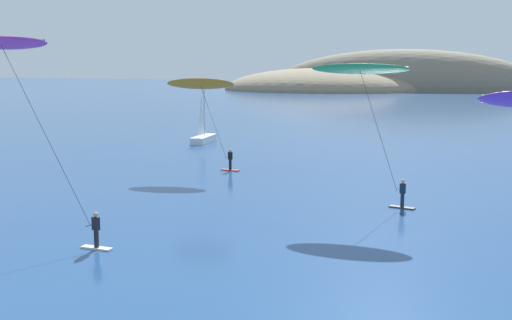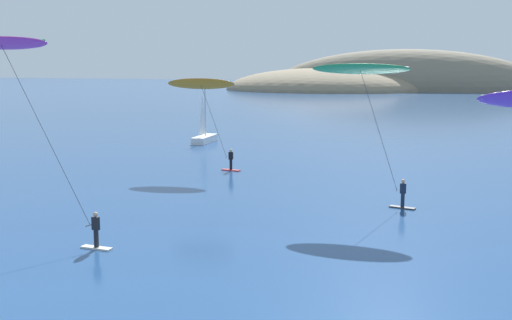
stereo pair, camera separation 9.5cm
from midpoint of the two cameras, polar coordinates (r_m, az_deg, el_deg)
headland_island at (r=203.17m, az=9.93°, el=6.13°), size 97.77×50.46×25.21m
sailboat_near at (r=68.51m, az=-4.64°, el=2.13°), size 1.75×5.94×5.70m
kitesurfer_orange at (r=50.15m, az=-4.82°, el=6.22°), size 5.82×1.95×7.26m
kitesurfer_magenta at (r=33.12m, az=-21.28°, el=8.56°), size 9.65×2.85×9.66m
kitesurfer_green at (r=37.73m, az=9.41°, el=7.26°), size 6.29×1.75×8.40m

